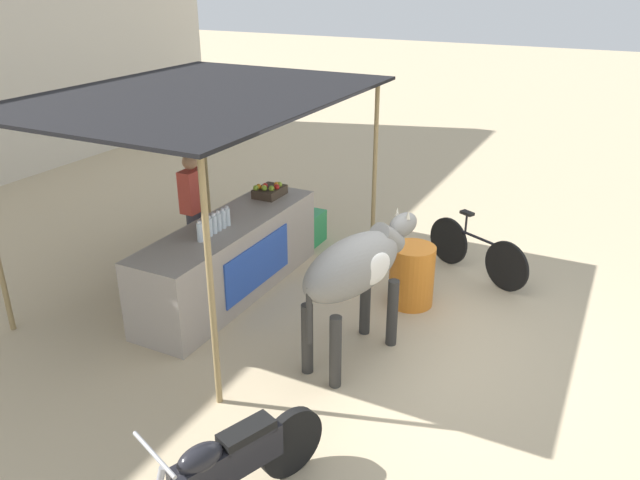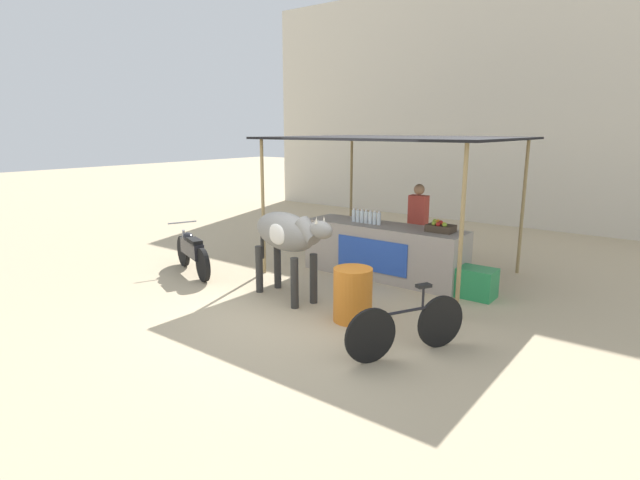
{
  "view_description": "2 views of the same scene",
  "coord_description": "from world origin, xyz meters",
  "px_view_note": "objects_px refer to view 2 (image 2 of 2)",
  "views": [
    {
      "loc": [
        -5.78,
        -2.0,
        3.8
      ],
      "look_at": [
        -0.11,
        0.89,
        1.03
      ],
      "focal_mm": 35.0,
      "sensor_mm": 36.0,
      "label": 1
    },
    {
      "loc": [
        4.44,
        -5.47,
        2.65
      ],
      "look_at": [
        -0.28,
        0.68,
        0.91
      ],
      "focal_mm": 28.0,
      "sensor_mm": 36.0,
      "label": 2
    }
  ],
  "objects_px": {
    "vendor_behind_counter": "(418,227)",
    "cooler_box": "(476,283)",
    "motorcycle_parked": "(192,251)",
    "water_barrel": "(353,295)",
    "stall_counter": "(383,251)",
    "cow": "(287,235)",
    "fruit_crate": "(440,227)",
    "bicycle_leaning": "(407,327)"
  },
  "relations": [
    {
      "from": "stall_counter",
      "to": "fruit_crate",
      "type": "distance_m",
      "value": 1.19
    },
    {
      "from": "vendor_behind_counter",
      "to": "cooler_box",
      "type": "distance_m",
      "value": 1.81
    },
    {
      "from": "cooler_box",
      "to": "water_barrel",
      "type": "xyz_separation_m",
      "value": [
        -1.01,
        -2.02,
        0.14
      ]
    },
    {
      "from": "vendor_behind_counter",
      "to": "motorcycle_parked",
      "type": "bearing_deg",
      "value": -139.91
    },
    {
      "from": "vendor_behind_counter",
      "to": "cow",
      "type": "height_order",
      "value": "vendor_behind_counter"
    },
    {
      "from": "water_barrel",
      "to": "bicycle_leaning",
      "type": "bearing_deg",
      "value": -24.48
    },
    {
      "from": "cow",
      "to": "motorcycle_parked",
      "type": "bearing_deg",
      "value": -179.92
    },
    {
      "from": "stall_counter",
      "to": "bicycle_leaning",
      "type": "height_order",
      "value": "stall_counter"
    },
    {
      "from": "water_barrel",
      "to": "motorcycle_parked",
      "type": "relative_size",
      "value": 0.45
    },
    {
      "from": "cooler_box",
      "to": "fruit_crate",
      "type": "bearing_deg",
      "value": 168.32
    },
    {
      "from": "water_barrel",
      "to": "cow",
      "type": "xyz_separation_m",
      "value": [
        -1.34,
        0.15,
        0.65
      ]
    },
    {
      "from": "fruit_crate",
      "to": "cow",
      "type": "height_order",
      "value": "cow"
    },
    {
      "from": "motorcycle_parked",
      "to": "stall_counter",
      "type": "bearing_deg",
      "value": 33.82
    },
    {
      "from": "cow",
      "to": "stall_counter",
      "type": "bearing_deg",
      "value": 73.6
    },
    {
      "from": "cooler_box",
      "to": "water_barrel",
      "type": "height_order",
      "value": "water_barrel"
    },
    {
      "from": "stall_counter",
      "to": "water_barrel",
      "type": "relative_size",
      "value": 3.94
    },
    {
      "from": "vendor_behind_counter",
      "to": "cow",
      "type": "bearing_deg",
      "value": -107.77
    },
    {
      "from": "water_barrel",
      "to": "motorcycle_parked",
      "type": "height_order",
      "value": "motorcycle_parked"
    },
    {
      "from": "cooler_box",
      "to": "motorcycle_parked",
      "type": "bearing_deg",
      "value": -158.32
    },
    {
      "from": "cooler_box",
      "to": "water_barrel",
      "type": "relative_size",
      "value": 0.79
    },
    {
      "from": "water_barrel",
      "to": "motorcycle_parked",
      "type": "xyz_separation_m",
      "value": [
        -3.71,
        0.15,
        0.05
      ]
    },
    {
      "from": "fruit_crate",
      "to": "vendor_behind_counter",
      "type": "distance_m",
      "value": 1.05
    },
    {
      "from": "cooler_box",
      "to": "water_barrel",
      "type": "distance_m",
      "value": 2.27
    },
    {
      "from": "fruit_crate",
      "to": "vendor_behind_counter",
      "type": "height_order",
      "value": "vendor_behind_counter"
    },
    {
      "from": "vendor_behind_counter",
      "to": "cow",
      "type": "xyz_separation_m",
      "value": [
        -0.87,
        -2.72,
        0.18
      ]
    },
    {
      "from": "cooler_box",
      "to": "motorcycle_parked",
      "type": "height_order",
      "value": "motorcycle_parked"
    },
    {
      "from": "cow",
      "to": "bicycle_leaning",
      "type": "bearing_deg",
      "value": -15.02
    },
    {
      "from": "fruit_crate",
      "to": "water_barrel",
      "type": "bearing_deg",
      "value": -97.66
    },
    {
      "from": "vendor_behind_counter",
      "to": "water_barrel",
      "type": "bearing_deg",
      "value": -80.74
    },
    {
      "from": "vendor_behind_counter",
      "to": "motorcycle_parked",
      "type": "relative_size",
      "value": 0.97
    },
    {
      "from": "cooler_box",
      "to": "bicycle_leaning",
      "type": "height_order",
      "value": "bicycle_leaning"
    },
    {
      "from": "stall_counter",
      "to": "water_barrel",
      "type": "bearing_deg",
      "value": -70.25
    },
    {
      "from": "stall_counter",
      "to": "fruit_crate",
      "type": "bearing_deg",
      "value": 2.82
    },
    {
      "from": "cow",
      "to": "bicycle_leaning",
      "type": "relative_size",
      "value": 1.24
    },
    {
      "from": "cow",
      "to": "cooler_box",
      "type": "bearing_deg",
      "value": 38.5
    },
    {
      "from": "water_barrel",
      "to": "vendor_behind_counter",
      "type": "bearing_deg",
      "value": 99.26
    },
    {
      "from": "stall_counter",
      "to": "motorcycle_parked",
      "type": "bearing_deg",
      "value": -146.18
    },
    {
      "from": "stall_counter",
      "to": "water_barrel",
      "type": "height_order",
      "value": "stall_counter"
    },
    {
      "from": "stall_counter",
      "to": "motorcycle_parked",
      "type": "height_order",
      "value": "stall_counter"
    },
    {
      "from": "water_barrel",
      "to": "cow",
      "type": "distance_m",
      "value": 1.5
    },
    {
      "from": "cooler_box",
      "to": "cow",
      "type": "distance_m",
      "value": 3.11
    },
    {
      "from": "cooler_box",
      "to": "cow",
      "type": "bearing_deg",
      "value": -141.5
    }
  ]
}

